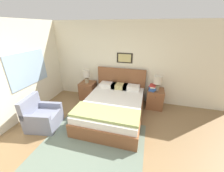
% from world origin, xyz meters
% --- Properties ---
extents(ground_plane, '(16.00, 16.00, 0.00)m').
position_xyz_m(ground_plane, '(0.00, 0.00, 0.00)').
color(ground_plane, olive).
extents(wall_back, '(7.04, 0.09, 2.60)m').
position_xyz_m(wall_back, '(0.00, 2.84, 1.30)').
color(wall_back, beige).
rests_on(wall_back, ground_plane).
extents(wall_left, '(0.08, 5.21, 2.60)m').
position_xyz_m(wall_left, '(-2.35, 1.41, 1.30)').
color(wall_left, beige).
rests_on(wall_left, ground_plane).
extents(area_rug_main, '(2.24, 1.92, 0.01)m').
position_xyz_m(area_rug_main, '(-0.08, 0.51, 0.00)').
color(area_rug_main, slate).
rests_on(area_rug_main, ground_plane).
extents(bed, '(1.63, 2.19, 1.14)m').
position_xyz_m(bed, '(0.09, 1.69, 0.30)').
color(bed, brown).
rests_on(bed, ground_plane).
extents(armchair, '(0.84, 0.82, 0.84)m').
position_xyz_m(armchair, '(-1.55, 0.77, 0.28)').
color(armchair, gray).
rests_on(armchair, ground_plane).
extents(nightstand_near_window, '(0.50, 0.53, 0.60)m').
position_xyz_m(nightstand_near_window, '(-1.06, 2.51, 0.30)').
color(nightstand_near_window, brown).
rests_on(nightstand_near_window, ground_plane).
extents(nightstand_by_door, '(0.50, 0.53, 0.60)m').
position_xyz_m(nightstand_by_door, '(1.24, 2.51, 0.30)').
color(nightstand_by_door, brown).
rests_on(nightstand_by_door, ground_plane).
extents(table_lamp_near_window, '(0.25, 0.25, 0.46)m').
position_xyz_m(table_lamp_near_window, '(-1.07, 2.49, 0.90)').
color(table_lamp_near_window, gray).
rests_on(table_lamp_near_window, nightstand_near_window).
extents(table_lamp_by_door, '(0.25, 0.25, 0.46)m').
position_xyz_m(table_lamp_by_door, '(1.26, 2.49, 0.90)').
color(table_lamp_by_door, gray).
rests_on(table_lamp_by_door, nightstand_by_door).
extents(book_thick_bottom, '(0.23, 0.30, 0.03)m').
position_xyz_m(book_thick_bottom, '(1.13, 2.46, 0.62)').
color(book_thick_bottom, '#335693').
rests_on(book_thick_bottom, nightstand_by_door).
extents(book_hardcover_middle, '(0.22, 0.23, 0.04)m').
position_xyz_m(book_hardcover_middle, '(1.13, 2.46, 0.65)').
color(book_hardcover_middle, '#335693').
rests_on(book_hardcover_middle, book_thick_bottom).
extents(book_novel_upper, '(0.22, 0.23, 0.04)m').
position_xyz_m(book_novel_upper, '(1.13, 2.46, 0.69)').
color(book_novel_upper, '#335693').
rests_on(book_novel_upper, book_hardcover_middle).
extents(book_slim_near_top, '(0.17, 0.25, 0.04)m').
position_xyz_m(book_slim_near_top, '(1.13, 2.46, 0.73)').
color(book_slim_near_top, silver).
rests_on(book_slim_near_top, book_novel_upper).
extents(book_paperback_top, '(0.21, 0.27, 0.03)m').
position_xyz_m(book_paperback_top, '(1.13, 2.46, 0.76)').
color(book_paperback_top, '#B7332D').
rests_on(book_paperback_top, book_slim_near_top).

